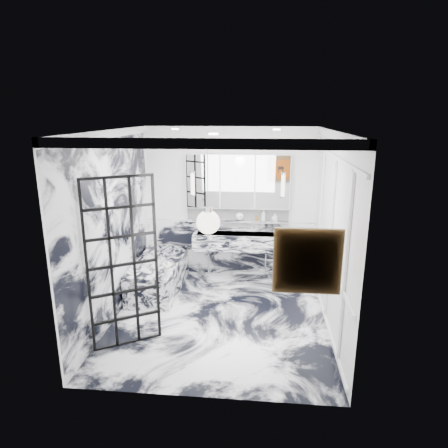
# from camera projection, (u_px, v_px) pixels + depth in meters

# --- Properties ---
(floor) EXTENTS (3.60, 3.60, 0.00)m
(floor) POSITION_uv_depth(u_px,v_px,m) (220.00, 317.00, 6.13)
(floor) COLOR white
(floor) RESTS_ON ground
(ceiling) EXTENTS (3.60, 3.60, 0.00)m
(ceiling) POSITION_uv_depth(u_px,v_px,m) (219.00, 130.00, 5.38)
(ceiling) COLOR white
(ceiling) RESTS_ON wall_back
(wall_back) EXTENTS (3.60, 0.00, 3.60)m
(wall_back) POSITION_uv_depth(u_px,v_px,m) (230.00, 203.00, 7.48)
(wall_back) COLOR white
(wall_back) RESTS_ON floor
(wall_front) EXTENTS (3.60, 0.00, 3.60)m
(wall_front) POSITION_uv_depth(u_px,v_px,m) (200.00, 280.00, 4.03)
(wall_front) COLOR white
(wall_front) RESTS_ON floor
(wall_left) EXTENTS (0.00, 3.60, 3.60)m
(wall_left) POSITION_uv_depth(u_px,v_px,m) (112.00, 227.00, 5.90)
(wall_left) COLOR white
(wall_left) RESTS_ON floor
(wall_right) EXTENTS (0.00, 3.60, 3.60)m
(wall_right) POSITION_uv_depth(u_px,v_px,m) (332.00, 233.00, 5.60)
(wall_right) COLOR white
(wall_right) RESTS_ON floor
(marble_clad_back) EXTENTS (3.18, 0.05, 1.05)m
(marble_clad_back) POSITION_uv_depth(u_px,v_px,m) (229.00, 248.00, 7.69)
(marble_clad_back) COLOR white
(marble_clad_back) RESTS_ON floor
(marble_clad_left) EXTENTS (0.02, 3.56, 2.68)m
(marble_clad_left) POSITION_uv_depth(u_px,v_px,m) (113.00, 231.00, 5.92)
(marble_clad_left) COLOR white
(marble_clad_left) RESTS_ON floor
(panel_molding) EXTENTS (0.03, 3.40, 2.30)m
(panel_molding) POSITION_uv_depth(u_px,v_px,m) (330.00, 240.00, 5.63)
(panel_molding) COLOR white
(panel_molding) RESTS_ON floor
(soap_bottle_a) EXTENTS (0.11, 0.11, 0.22)m
(soap_bottle_a) POSITION_uv_depth(u_px,v_px,m) (264.00, 215.00, 7.38)
(soap_bottle_a) COLOR #8C5919
(soap_bottle_a) RESTS_ON ledge
(soap_bottle_b) EXTENTS (0.09, 0.09, 0.16)m
(soap_bottle_b) POSITION_uv_depth(u_px,v_px,m) (276.00, 217.00, 7.37)
(soap_bottle_b) COLOR #4C4C51
(soap_bottle_b) RESTS_ON ledge
(soap_bottle_c) EXTENTS (0.14, 0.14, 0.15)m
(soap_bottle_c) POSITION_uv_depth(u_px,v_px,m) (275.00, 217.00, 7.37)
(soap_bottle_c) COLOR silver
(soap_bottle_c) RESTS_ON ledge
(face_pot) EXTENTS (0.15, 0.15, 0.15)m
(face_pot) POSITION_uv_depth(u_px,v_px,m) (240.00, 216.00, 7.44)
(face_pot) COLOR white
(face_pot) RESTS_ON ledge
(amber_bottle) EXTENTS (0.04, 0.04, 0.10)m
(amber_bottle) POSITION_uv_depth(u_px,v_px,m) (257.00, 218.00, 7.41)
(amber_bottle) COLOR #8C5919
(amber_bottle) RESTS_ON ledge
(flower_vase) EXTENTS (0.08, 0.08, 0.12)m
(flower_vase) POSITION_uv_depth(u_px,v_px,m) (167.00, 274.00, 6.22)
(flower_vase) COLOR silver
(flower_vase) RESTS_ON bathtub
(crittall_door) EXTENTS (0.78, 0.48, 2.28)m
(crittall_door) POSITION_uv_depth(u_px,v_px,m) (123.00, 265.00, 5.14)
(crittall_door) COLOR black
(crittall_door) RESTS_ON floor
(artwork) EXTENTS (0.57, 0.05, 0.57)m
(artwork) POSITION_uv_depth(u_px,v_px,m) (307.00, 261.00, 3.90)
(artwork) COLOR #B44312
(artwork) RESTS_ON wall_front
(pendant_light) EXTENTS (0.26, 0.26, 0.26)m
(pendant_light) POSITION_uv_depth(u_px,v_px,m) (208.00, 222.00, 4.40)
(pendant_light) COLOR white
(pendant_light) RESTS_ON ceiling
(trough_sink) EXTENTS (1.60, 0.45, 0.30)m
(trough_sink) POSITION_uv_depth(u_px,v_px,m) (237.00, 241.00, 7.41)
(trough_sink) COLOR silver
(trough_sink) RESTS_ON wall_back
(ledge) EXTENTS (1.90, 0.14, 0.04)m
(ledge) POSITION_uv_depth(u_px,v_px,m) (237.00, 221.00, 7.47)
(ledge) COLOR silver
(ledge) RESTS_ON wall_back
(subway_tile) EXTENTS (1.90, 0.03, 0.23)m
(subway_tile) POSITION_uv_depth(u_px,v_px,m) (238.00, 213.00, 7.50)
(subway_tile) COLOR white
(subway_tile) RESTS_ON wall_back
(mirror_cabinet) EXTENTS (1.90, 0.16, 1.00)m
(mirror_cabinet) POSITION_uv_depth(u_px,v_px,m) (238.00, 182.00, 7.28)
(mirror_cabinet) COLOR white
(mirror_cabinet) RESTS_ON wall_back
(sconce_left) EXTENTS (0.07, 0.07, 0.40)m
(sconce_left) POSITION_uv_depth(u_px,v_px,m) (193.00, 184.00, 7.28)
(sconce_left) COLOR white
(sconce_left) RESTS_ON mirror_cabinet
(sconce_right) EXTENTS (0.07, 0.07, 0.40)m
(sconce_right) POSITION_uv_depth(u_px,v_px,m) (283.00, 185.00, 7.12)
(sconce_right) COLOR white
(sconce_right) RESTS_ON mirror_cabinet
(bathtub) EXTENTS (0.75, 1.65, 0.55)m
(bathtub) POSITION_uv_depth(u_px,v_px,m) (159.00, 275.00, 7.02)
(bathtub) COLOR silver
(bathtub) RESTS_ON floor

